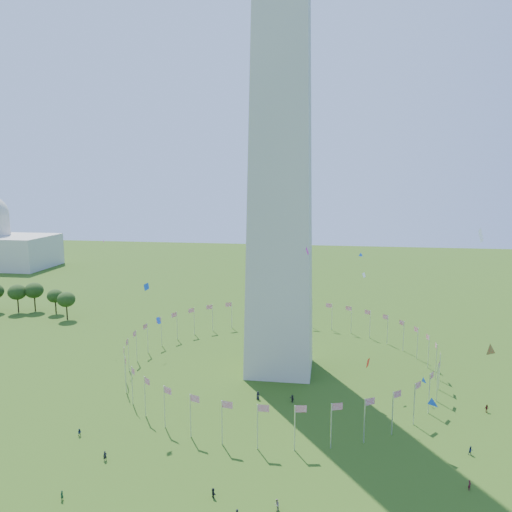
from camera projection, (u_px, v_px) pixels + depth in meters
The scene contains 6 objects.
ground at pixel (249, 480), 84.46m from camera, with size 600.00×600.00×0.00m, color #284810.
washington_monument at pixel (282, 36), 120.09m from camera, with size 16.80×16.80×169.00m, color beige, non-canonical shape.
flag_ring at pixel (280, 353), 132.58m from camera, with size 80.24×80.24×9.00m.
crowd at pixel (336, 462), 88.48m from camera, with size 91.41×64.05×1.95m.
kites_aloft at pixel (350, 331), 103.77m from camera, with size 118.00×87.08×39.91m.
tree_line_west at pixel (5, 299), 188.10m from camera, with size 55.67×15.45×12.77m.
Camera 1 is at (12.88, -76.41, 50.81)m, focal length 35.00 mm.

